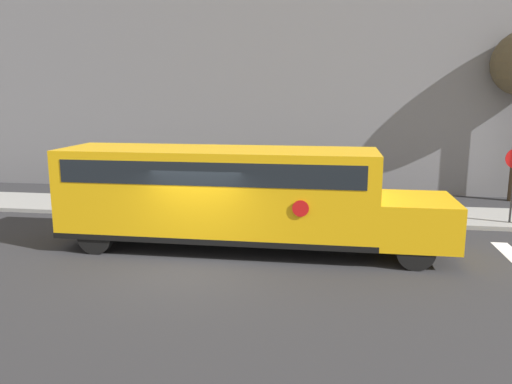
# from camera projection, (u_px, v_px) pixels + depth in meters

# --- Properties ---
(ground_plane) EXTENTS (60.00, 60.00, 0.00)m
(ground_plane) POSITION_uv_depth(u_px,v_px,m) (193.00, 267.00, 13.33)
(ground_plane) COLOR #28282B
(sidewalk_strip) EXTENTS (44.00, 3.00, 0.15)m
(sidewalk_strip) POSITION_uv_depth(u_px,v_px,m) (238.00, 209.00, 19.61)
(sidewalk_strip) COLOR gray
(sidewalk_strip) RESTS_ON ground
(building_backdrop) EXTENTS (32.00, 4.00, 13.31)m
(building_backdrop) POSITION_uv_depth(u_px,v_px,m) (262.00, 51.00, 24.65)
(building_backdrop) COLOR slate
(building_backdrop) RESTS_ON ground
(school_bus) EXTENTS (11.27, 2.57, 2.98)m
(school_bus) POSITION_uv_depth(u_px,v_px,m) (233.00, 192.00, 14.59)
(school_bus) COLOR #EAA80F
(school_bus) RESTS_ON ground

